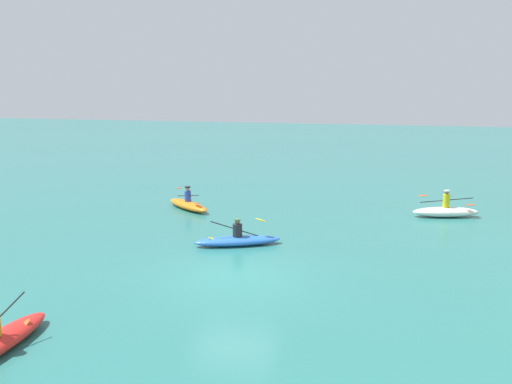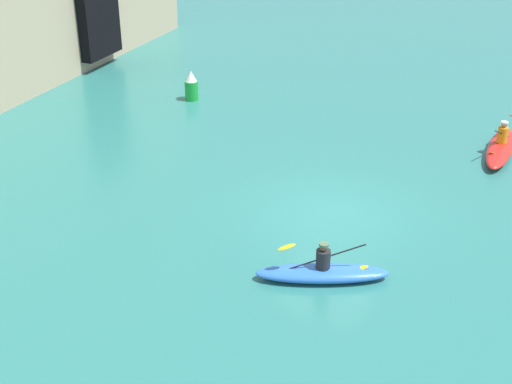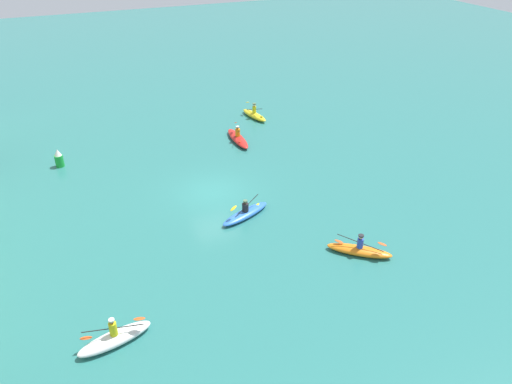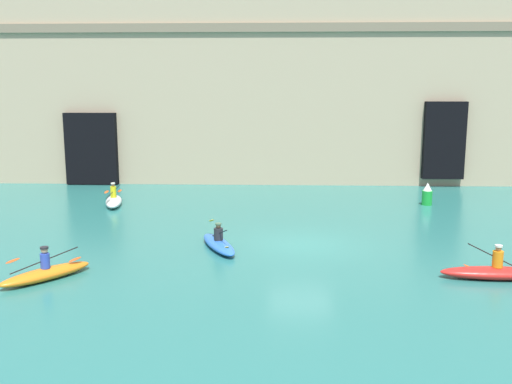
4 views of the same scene
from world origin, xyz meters
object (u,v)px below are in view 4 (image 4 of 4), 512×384
(kayak_white, at_px, (114,201))
(kayak_red, at_px, (497,272))
(kayak_blue, at_px, (219,243))
(kayak_orange, at_px, (46,273))
(marker_buoy, at_px, (427,195))

(kayak_white, bearing_deg, kayak_red, 41.70)
(kayak_blue, bearing_deg, kayak_orange, -76.80)
(kayak_orange, xyz_separation_m, kayak_blue, (5.15, 3.75, -0.02))
(kayak_red, height_order, kayak_white, kayak_white)
(marker_buoy, bearing_deg, kayak_orange, -140.86)
(kayak_red, distance_m, marker_buoy, 11.80)
(kayak_red, bearing_deg, kayak_blue, 162.78)
(kayak_orange, relative_size, kayak_blue, 0.88)
(kayak_orange, bearing_deg, marker_buoy, -11.34)
(kayak_red, bearing_deg, kayak_white, 146.31)
(kayak_white, relative_size, kayak_blue, 0.93)
(kayak_white, distance_m, kayak_blue, 10.03)
(kayak_white, relative_size, marker_buoy, 2.56)
(kayak_white, height_order, kayak_orange, kayak_white)
(kayak_red, height_order, kayak_orange, kayak_red)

